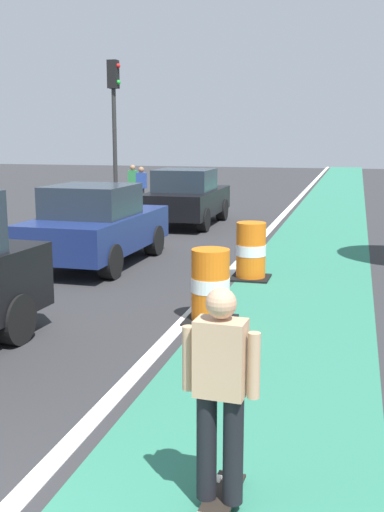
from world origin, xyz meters
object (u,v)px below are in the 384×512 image
Objects in this scene: pedestrian_crossing at (142,188)px; pedestrian_waiting at (133,185)px; parked_sedan_third at (187,198)px; traffic_barrel_mid at (251,252)px; traffic_barrel_front at (210,287)px; traffic_light_corner at (114,110)px; parked_sedan_second at (96,226)px; skateboarder_on_lane at (220,393)px.

pedestrian_waiting is at bearing 121.86° from pedestrian_crossing.
traffic_barrel_mid is (3.08, -6.72, -0.30)m from parked_sedan_third.
traffic_barrel_mid is at bearing 87.71° from traffic_barrel_front.
parked_sedan_third is 7.40m from traffic_barrel_mid.
parked_sedan_second is at bearing -71.54° from traffic_light_corner.
skateboarder_on_lane is at bearing -69.08° from pedestrian_crossing.
pedestrian_crossing is 1.00× the size of pedestrian_waiting.
skateboarder_on_lane is 19.38m from pedestrian_waiting.
skateboarder_on_lane is 17.97m from pedestrian_crossing.
parked_sedan_third is at bearing -47.44° from pedestrian_crossing.
pedestrian_waiting is (-6.16, 10.46, 0.33)m from traffic_barrel_mid.
parked_sedan_second is (-4.41, 8.08, -0.08)m from skateboarder_on_lane.
parked_sedan_second reaches higher than pedestrian_crossing.
traffic_light_corner is 3.17× the size of pedestrian_crossing.
parked_sedan_second is 3.80× the size of traffic_barrel_mid.
pedestrian_crossing is 1.44m from pedestrian_waiting.
traffic_barrel_front and traffic_barrel_mid have the same top height.
skateboarder_on_lane is at bearing -66.16° from traffic_light_corner.
parked_sedan_second is 3.80× the size of traffic_barrel_front.
traffic_barrel_mid is 0.21× the size of traffic_light_corner.
traffic_light_corner is at bearing 151.32° from parked_sedan_third.
traffic_light_corner is at bearing -85.43° from pedestrian_waiting.
skateboarder_on_lane is 1.55× the size of traffic_barrel_mid.
traffic_light_corner is at bearing 108.46° from parked_sedan_second.
pedestrian_crossing and pedestrian_waiting have the same top height.
parked_sedan_third is 3.77× the size of traffic_barrel_mid.
parked_sedan_second is at bearing -77.02° from pedestrian_crossing.
parked_sedan_second is 4.78m from traffic_barrel_front.
traffic_light_corner is (-7.00, 15.85, 2.59)m from skateboarder_on_lane.
parked_sedan_third is 4.25m from traffic_light_corner.
traffic_barrel_mid is 0.68× the size of pedestrian_crossing.
traffic_barrel_mid is at bearing -59.51° from pedestrian_waiting.
traffic_barrel_front is 13.02m from traffic_light_corner.
pedestrian_crossing is at bearing 110.92° from skateboarder_on_lane.
traffic_barrel_front is at bearing -46.62° from parked_sedan_second.
parked_sedan_third is at bearing -28.68° from traffic_light_corner.
skateboarder_on_lane is 7.62m from traffic_barrel_mid.
skateboarder_on_lane is 14.84m from parked_sedan_third.
skateboarder_on_lane is 1.05× the size of pedestrian_waiting.
pedestrian_crossing is at bearing 102.98° from parked_sedan_second.
parked_sedan_third reaches higher than pedestrian_waiting.
parked_sedan_third is at bearing 87.13° from parked_sedan_second.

